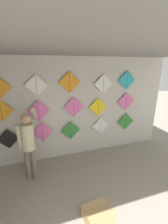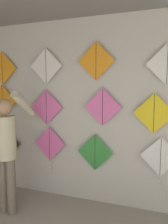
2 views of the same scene
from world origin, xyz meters
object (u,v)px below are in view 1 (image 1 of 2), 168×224
kite_13 (104,84)px  shopkeeper (28,141)px  kite_7 (74,107)px  kite_3 (101,126)px  kite_6 (39,111)px  cardboard_box (98,215)px  kite_8 (98,107)px  kite_5 (1,111)px  kite_1 (43,133)px  kite_12 (69,82)px  kite_11 (37,85)px  kite_9 (126,101)px  kite_14 (127,80)px  kite_2 (71,130)px  kite_0 (8,139)px  kite_4 (126,122)px

kite_13 → shopkeeper: bearing=-162.8°
kite_7 → kite_3: bearing=-0.0°
kite_13 → kite_6: bearing=180.0°
cardboard_box → shopkeeper: bearing=127.5°
shopkeeper → kite_8: shopkeeper is taller
cardboard_box → kite_5: bearing=128.9°
cardboard_box → kite_7: size_ratio=0.92×
kite_7 → kite_13: size_ratio=1.00×
kite_1 → kite_12: bearing=0.1°
kite_12 → kite_5: bearing=180.0°
kite_6 → kite_11: bearing=0.0°
kite_9 → kite_11: (-2.55, 0.00, 0.58)m
kite_11 → kite_14: bearing=0.0°
kite_8 → shopkeeper: bearing=-161.6°
kite_2 → kite_3: bearing=-0.0°
kite_13 → kite_12: bearing=180.0°
kite_5 → kite_7: bearing=0.0°
kite_2 → kite_6: size_ratio=1.00×
kite_1 → kite_6: bearing=178.8°
kite_0 → kite_13: size_ratio=1.00×
kite_2 → kite_3: (0.93, -0.00, 0.00)m
kite_7 → kite_9: (1.63, 0.00, 0.03)m
kite_7 → kite_8: (0.72, 0.00, -0.07)m
kite_4 → kite_2: bearing=180.0°
kite_3 → kite_4: size_ratio=1.00×
kite_3 → kite_4: (0.86, 0.00, 0.04)m
shopkeeper → kite_9: 2.96m
shopkeeper → kite_5: 1.03m
kite_11 → kite_9: bearing=0.0°
kite_1 → kite_2: (0.77, 0.00, -0.03)m
cardboard_box → kite_12: kite_12 is taller
cardboard_box → kite_8: size_ratio=0.92×
kite_5 → kite_2: bearing=0.0°
cardboard_box → kite_11: size_ratio=0.92×
kite_8 → kite_13: size_ratio=1.00×
kite_7 → kite_11: 1.10m
kite_11 → kite_12: (0.81, 0.00, 0.05)m
kite_7 → kite_12: (-0.10, 0.00, 0.66)m
shopkeeper → kite_7: bearing=35.3°
shopkeeper → kite_2: (1.09, 0.64, -0.17)m
kite_2 → shopkeeper: bearing=-149.7°
kite_3 → shopkeeper: bearing=-162.5°
kite_13 → kite_0: bearing=180.0°
kite_9 → kite_13: kite_13 is taller
kite_5 → kite_6: kite_5 is taller
cardboard_box → kite_0: (-1.62, 2.06, 0.68)m
kite_12 → kite_14: (1.70, 0.00, 0.00)m
kite_6 → kite_7: size_ratio=1.00×
cardboard_box → kite_9: (1.74, 2.06, 1.41)m
shopkeeper → kite_9: kite_9 is taller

